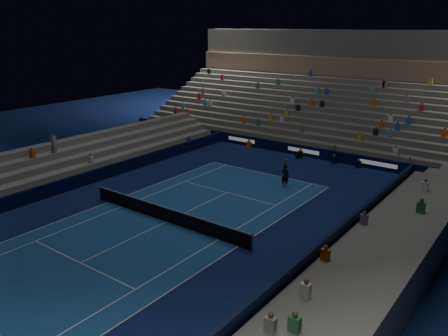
% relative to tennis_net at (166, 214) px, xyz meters
% --- Properties ---
extents(ground, '(90.00, 90.00, 0.00)m').
position_rel_tennis_net_xyz_m(ground, '(0.00, 0.00, -0.50)').
color(ground, '#0C194B').
rests_on(ground, ground).
extents(court_surface, '(10.97, 23.77, 0.01)m').
position_rel_tennis_net_xyz_m(court_surface, '(0.00, 0.00, -0.50)').
color(court_surface, '#194B8E').
rests_on(court_surface, ground).
extents(sponsor_barrier_far, '(44.00, 0.25, 1.00)m').
position_rel_tennis_net_xyz_m(sponsor_barrier_far, '(0.00, 18.50, -0.00)').
color(sponsor_barrier_far, black).
rests_on(sponsor_barrier_far, ground).
extents(sponsor_barrier_east, '(0.25, 37.00, 1.00)m').
position_rel_tennis_net_xyz_m(sponsor_barrier_east, '(9.70, 0.00, -0.00)').
color(sponsor_barrier_east, black).
rests_on(sponsor_barrier_east, ground).
extents(sponsor_barrier_west, '(0.25, 37.00, 1.00)m').
position_rel_tennis_net_xyz_m(sponsor_barrier_west, '(-9.70, 0.00, -0.00)').
color(sponsor_barrier_west, black).
rests_on(sponsor_barrier_west, ground).
extents(grandstand_main, '(44.00, 15.20, 11.20)m').
position_rel_tennis_net_xyz_m(grandstand_main, '(0.00, 27.90, 2.87)').
color(grandstand_main, '#5F5F5B').
rests_on(grandstand_main, ground).
extents(grandstand_east, '(5.00, 37.00, 2.50)m').
position_rel_tennis_net_xyz_m(grandstand_east, '(13.17, 0.00, 0.41)').
color(grandstand_east, slate).
rests_on(grandstand_east, ground).
extents(grandstand_west, '(5.00, 37.00, 2.50)m').
position_rel_tennis_net_xyz_m(grandstand_west, '(-13.17, 0.00, 0.41)').
color(grandstand_west, slate).
rests_on(grandstand_west, ground).
extents(tennis_net, '(12.90, 0.10, 1.10)m').
position_rel_tennis_net_xyz_m(tennis_net, '(0.00, 0.00, 0.00)').
color(tennis_net, '#B2B2B7').
rests_on(tennis_net, ground).
extents(tennis_player, '(0.65, 0.43, 1.78)m').
position_rel_tennis_net_xyz_m(tennis_player, '(2.72, 10.06, 0.39)').
color(tennis_player, black).
rests_on(tennis_player, ground).
extents(broadcast_camera, '(0.59, 0.95, 0.57)m').
position_rel_tennis_net_xyz_m(broadcast_camera, '(-0.08, 17.63, -0.21)').
color(broadcast_camera, black).
rests_on(broadcast_camera, ground).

